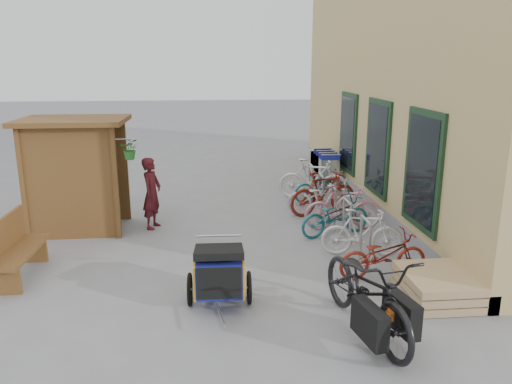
{
  "coord_description": "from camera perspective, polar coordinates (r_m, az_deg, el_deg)",
  "views": [
    {
      "loc": [
        -0.41,
        -8.1,
        3.52
      ],
      "look_at": [
        0.5,
        1.5,
        1.0
      ],
      "focal_mm": 35.0,
      "sensor_mm": 36.0,
      "label": 1
    }
  ],
  "objects": [
    {
      "name": "bike_7",
      "position": [
        13.12,
        6.54,
        1.44
      ],
      "size": [
        1.88,
        1.04,
        1.09
      ],
      "primitive_type": "imported",
      "rotation": [
        0.0,
        0.0,
        1.26
      ],
      "color": "silver",
      "rests_on": "ground"
    },
    {
      "name": "bike_5",
      "position": [
        11.87,
        7.72,
        -0.1
      ],
      "size": [
        1.82,
        1.01,
        1.05
      ],
      "primitive_type": "imported",
      "rotation": [
        0.0,
        0.0,
        1.88
      ],
      "color": "maroon",
      "rests_on": "ground"
    },
    {
      "name": "cargo_bike",
      "position": [
        6.86,
        12.63,
        -11.02
      ],
      "size": [
        1.21,
        2.38,
        1.2
      ],
      "rotation": [
        0.0,
        0.0,
        0.19
      ],
      "color": "black",
      "rests_on": "ground"
    },
    {
      "name": "shopping_carts",
      "position": [
        15.18,
        7.68,
        3.38
      ],
      "size": [
        0.56,
        1.89,
        1.0
      ],
      "color": "silver",
      "rests_on": "ground"
    },
    {
      "name": "bike_4",
      "position": [
        11.61,
        7.83,
        -0.77
      ],
      "size": [
        1.85,
        1.15,
        0.92
      ],
      "primitive_type": "imported",
      "rotation": [
        0.0,
        0.0,
        1.23
      ],
      "color": "#B7B7BC",
      "rests_on": "ground"
    },
    {
      "name": "kiosk",
      "position": [
        11.13,
        -20.29,
        3.55
      ],
      "size": [
        2.49,
        1.65,
        2.4
      ],
      "color": "brown",
      "rests_on": "ground"
    },
    {
      "name": "bike_1",
      "position": [
        9.48,
        12.01,
        -4.56
      ],
      "size": [
        1.56,
        0.68,
        0.91
      ],
      "primitive_type": "imported",
      "rotation": [
        0.0,
        0.0,
        1.4
      ],
      "color": "silver",
      "rests_on": "ground"
    },
    {
      "name": "ground",
      "position": [
        8.84,
        -2.34,
        -8.83
      ],
      "size": [
        80.0,
        80.0,
        0.0
      ],
      "primitive_type": "plane",
      "color": "gray"
    },
    {
      "name": "bike_3",
      "position": [
        10.84,
        9.93,
        -1.74
      ],
      "size": [
        1.69,
        0.53,
        1.0
      ],
      "primitive_type": "imported",
      "rotation": [
        0.0,
        0.0,
        1.53
      ],
      "color": "#CF8692",
      "rests_on": "ground"
    },
    {
      "name": "bench",
      "position": [
        9.25,
        -25.94,
        -5.73
      ],
      "size": [
        0.52,
        1.66,
        1.04
      ],
      "rotation": [
        0.0,
        0.0,
        -0.02
      ],
      "color": "brown",
      "rests_on": "ground"
    },
    {
      "name": "child_trailer",
      "position": [
        7.5,
        -4.22,
        -8.93
      ],
      "size": [
        0.96,
        1.61,
        0.95
      ],
      "rotation": [
        0.0,
        0.0,
        -0.02
      ],
      "color": "navy",
      "rests_on": "ground"
    },
    {
      "name": "bike_6",
      "position": [
        12.97,
        7.62,
        0.66
      ],
      "size": [
        1.65,
        0.88,
        0.83
      ],
      "primitive_type": "imported",
      "rotation": [
        0.0,
        0.0,
        1.79
      ],
      "color": "#1A6369",
      "rests_on": "ground"
    },
    {
      "name": "bike_rack",
      "position": [
        11.25,
        8.73,
        -1.01
      ],
      "size": [
        0.05,
        5.35,
        0.86
      ],
      "color": "#A5A8AD",
      "rests_on": "ground"
    },
    {
      "name": "pallet_stack",
      "position": [
        8.21,
        19.97,
        -10.07
      ],
      "size": [
        1.0,
        1.2,
        0.4
      ],
      "color": "tan",
      "rests_on": "ground"
    },
    {
      "name": "building",
      "position": [
        14.36,
        23.99,
        13.33
      ],
      "size": [
        6.07,
        13.0,
        7.0
      ],
      "color": "tan",
      "rests_on": "ground"
    },
    {
      "name": "person_kiosk",
      "position": [
        10.97,
        -11.82,
        -0.14
      ],
      "size": [
        0.54,
        0.66,
        1.56
      ],
      "primitive_type": "imported",
      "rotation": [
        0.0,
        0.0,
        1.24
      ],
      "color": "maroon",
      "rests_on": "ground"
    },
    {
      "name": "bike_2",
      "position": [
        10.49,
        9.05,
        -2.71
      ],
      "size": [
        1.7,
        1.05,
        0.84
      ],
      "primitive_type": "imported",
      "rotation": [
        0.0,
        0.0,
        1.9
      ],
      "color": "#1A6369",
      "rests_on": "ground"
    },
    {
      "name": "bike_0",
      "position": [
        8.63,
        14.32,
        -7.01
      ],
      "size": [
        1.59,
        0.7,
        0.81
      ],
      "primitive_type": "imported",
      "rotation": [
        0.0,
        0.0,
        1.68
      ],
      "color": "maroon",
      "rests_on": "ground"
    }
  ]
}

